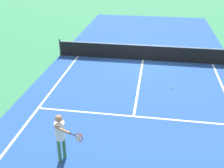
{
  "coord_description": "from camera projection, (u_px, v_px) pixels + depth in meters",
  "views": [
    {
      "loc": [
        0.64,
        -15.95,
        6.2
      ],
      "look_at": [
        -1.03,
        -5.58,
        1.0
      ],
      "focal_mm": 44.34,
      "sensor_mm": 36.0,
      "label": 1
    }
  ],
  "objects": [
    {
      "name": "ground_plane",
      "position": [
        143.0,
        60.0,
        16.96
      ],
      "size": [
        60.0,
        60.0,
        0.0
      ],
      "primitive_type": "plane",
      "color": "#337F51"
    },
    {
      "name": "court_surface_inbounds",
      "position": [
        143.0,
        60.0,
        16.95
      ],
      "size": [
        10.62,
        24.4,
        0.0
      ],
      "primitive_type": "cube",
      "color": "#234C93",
      "rests_on": "ground_plane"
    },
    {
      "name": "line_sideline_left",
      "position": [
        42.0,
        103.0,
        12.28
      ],
      "size": [
        0.1,
        11.89,
        0.01
      ],
      "primitive_type": "cube",
      "color": "white",
      "rests_on": "ground_plane"
    },
    {
      "name": "line_service_near",
      "position": [
        134.0,
        116.0,
        11.29
      ],
      "size": [
        8.22,
        0.1,
        0.01
      ],
      "primitive_type": "cube",
      "color": "white",
      "rests_on": "ground_plane"
    },
    {
      "name": "line_center_service",
      "position": [
        139.0,
        82.0,
        14.12
      ],
      "size": [
        0.1,
        6.4,
        0.01
      ],
      "primitive_type": "cube",
      "color": "white",
      "rests_on": "ground_plane"
    },
    {
      "name": "net",
      "position": [
        143.0,
        52.0,
        16.74
      ],
      "size": [
        10.6,
        0.09,
        1.07
      ],
      "color": "#33383D",
      "rests_on": "ground_plane"
    },
    {
      "name": "player_near",
      "position": [
        61.0,
        133.0,
        8.53
      ],
      "size": [
        1.06,
        0.84,
        1.69
      ],
      "color": "#3F7247",
      "rests_on": "ground_plane"
    },
    {
      "name": "tennis_ball_mid_court",
      "position": [
        173.0,
        88.0,
        13.53
      ],
      "size": [
        0.07,
        0.07,
        0.07
      ],
      "primitive_type": "sphere",
      "color": "#CCE033",
      "rests_on": "ground_plane"
    }
  ]
}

